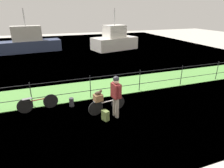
% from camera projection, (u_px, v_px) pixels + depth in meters
% --- Properties ---
extents(ground_plane, '(60.00, 60.00, 0.00)m').
position_uv_depth(ground_plane, '(135.00, 115.00, 7.60)').
color(ground_plane, '#B2ADA3').
extents(grass_strip, '(27.00, 2.40, 0.03)m').
position_uv_depth(grass_strip, '(109.00, 87.00, 10.41)').
color(grass_strip, '#569342').
rests_on(grass_strip, ground).
extents(harbor_water, '(30.00, 30.00, 0.00)m').
position_uv_depth(harbor_water, '(79.00, 54.00, 18.08)').
color(harbor_water, '#426684').
rests_on(harbor_water, ground).
extents(iron_fence, '(18.04, 0.04, 1.14)m').
position_uv_depth(iron_fence, '(116.00, 82.00, 9.24)').
color(iron_fence, black).
rests_on(iron_fence, ground).
extents(bicycle_main, '(1.62, 0.32, 0.61)m').
position_uv_depth(bicycle_main, '(107.00, 105.00, 7.72)').
color(bicycle_main, black).
rests_on(bicycle_main, ground).
extents(wooden_crate, '(0.37, 0.35, 0.26)m').
position_uv_depth(wooden_crate, '(98.00, 98.00, 7.40)').
color(wooden_crate, brown).
rests_on(wooden_crate, bicycle_main).
extents(terrier_dog, '(0.32, 0.18, 0.18)m').
position_uv_depth(terrier_dog, '(99.00, 93.00, 7.34)').
color(terrier_dog, '#4C3D2D').
rests_on(terrier_dog, wooden_crate).
extents(cyclist_person, '(0.32, 0.53, 1.68)m').
position_uv_depth(cyclist_person, '(116.00, 93.00, 7.18)').
color(cyclist_person, gray).
rests_on(cyclist_person, ground).
extents(backpack_on_paving, '(0.27, 0.33, 0.40)m').
position_uv_depth(backpack_on_paving, '(105.00, 115.00, 7.21)').
color(backpack_on_paving, olive).
rests_on(backpack_on_paving, ground).
extents(mooring_bollard, '(0.20, 0.20, 0.38)m').
position_uv_depth(mooring_bollard, '(72.00, 102.00, 8.26)').
color(mooring_bollard, '#38383D').
rests_on(mooring_bollard, ground).
extents(bicycle_parked, '(1.62, 0.28, 0.62)m').
position_uv_depth(bicycle_parked, '(38.00, 103.00, 7.87)').
color(bicycle_parked, black).
rests_on(bicycle_parked, ground).
extents(moored_boat_near, '(4.98, 3.31, 4.08)m').
position_uv_depth(moored_boat_near, '(114.00, 41.00, 20.07)').
color(moored_boat_near, silver).
rests_on(moored_boat_near, ground).
extents(moored_boat_mid, '(6.32, 2.45, 4.11)m').
position_uv_depth(moored_boat_mid, '(28.00, 43.00, 18.83)').
color(moored_boat_mid, '#2D3856').
rests_on(moored_boat_mid, ground).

